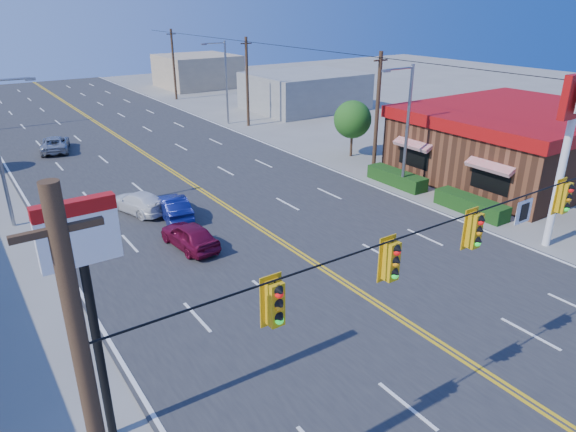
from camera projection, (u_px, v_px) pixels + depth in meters
ground at (474, 368)px, 17.38m from camera, size 160.00×160.00×0.00m
road at (210, 196)px, 32.58m from camera, size 20.00×120.00×0.06m
signal_span at (495, 238)px, 15.42m from camera, size 24.32×0.34×9.00m
kfc at (515, 142)px, 35.95m from camera, size 16.30×12.40×4.70m
kfc_pylon at (571, 128)px, 23.81m from camera, size 2.20×0.36×8.50m
pizza_hut_sign at (86, 277)px, 12.69m from camera, size 1.90×0.30×6.85m
streetlight_se at (406, 122)px, 31.90m from camera, size 2.55×0.25×8.00m
streetlight_ne at (224, 78)px, 50.16m from camera, size 2.55×0.25×8.00m
streetlight_sw at (1, 146)px, 26.75m from camera, size 2.55×0.25×8.00m
utility_pole_near at (377, 114)px, 35.80m from camera, size 0.28×0.28×8.40m
utility_pole_mid at (247, 83)px, 49.50m from camera, size 0.28×0.28×8.40m
utility_pole_far at (174, 65)px, 63.19m from camera, size 0.28×0.28×8.40m
tree_kfc_rear at (353, 120)px, 40.01m from camera, size 2.94×2.94×4.41m
bld_east_mid at (305, 91)px, 58.49m from camera, size 12.00×10.00×4.00m
bld_east_far at (198, 71)px, 73.59m from camera, size 10.00×10.00×4.40m
car_magenta at (190, 236)px, 25.52m from camera, size 1.90×4.00×1.32m
car_blue at (173, 208)px, 29.08m from camera, size 1.88×4.08×1.30m
car_white at (139, 203)px, 29.87m from camera, size 2.85×4.48×1.21m
car_silver at (55, 144)px, 41.99m from camera, size 3.13×4.88×1.25m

